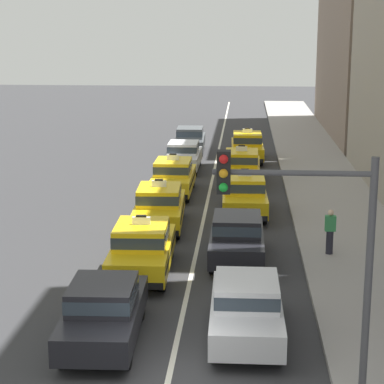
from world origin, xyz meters
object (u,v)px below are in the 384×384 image
Objects in this scene: taxi_left_second at (142,247)px; taxi_right_fourth at (241,166)px; sedan_left_nearest at (104,310)px; sedan_right_nearest at (246,306)px; taxi_right_third at (244,194)px; taxi_right_fifth at (247,146)px; sedan_right_second at (237,236)px; taxi_left_third at (159,206)px; traffic_light_pole at (315,249)px; sedan_left_fifth at (183,155)px; sedan_left_sixth at (190,139)px; taxi_left_fourth at (173,176)px; pedestrian_mid_block at (330,232)px.

taxi_right_fourth is at bearing 77.41° from taxi_left_second.
sedan_left_nearest and sedan_right_nearest have the same top height.
taxi_right_fifth is (0.14, 12.19, 0.00)m from taxi_right_third.
sedan_right_nearest is (3.28, -4.52, -0.03)m from taxi_left_second.
sedan_right_second is at bearing -92.20° from taxi_right_third.
traffic_light_pole is (4.52, -14.49, 2.94)m from taxi_left_third.
sedan_left_nearest is 1.01× the size of sedan_left_fifth.
taxi_right_fourth and taxi_right_fifth have the same top height.
taxi_right_fifth reaches higher than sedan_right_nearest.
taxi_left_third reaches higher than sedan_right_second.
taxi_left_third is at bearing -103.31° from taxi_right_fifth.
sedan_left_nearest is at bearing -105.20° from taxi_right_third.
taxi_left_second is at bearing -89.52° from sedan_left_sixth.
sedan_left_nearest and sedan_left_fifth have the same top height.
taxi_left_second is at bearing 115.95° from traffic_light_pole.
sedan_left_sixth is 0.95× the size of taxi_right_fourth.
taxi_left_second reaches higher than sedan_left_nearest.
taxi_left_fourth is 5.70m from sedan_left_fifth.
taxi_left_third is 15.46m from traffic_light_pole.
pedestrian_mid_block is at bearing 18.77° from taxi_left_second.
sedan_left_fifth is 4.66m from taxi_right_fifth.
taxi_left_second is 1.07× the size of sedan_right_nearest.
sedan_right_nearest is 12.14m from taxi_right_third.
taxi_right_fifth is 29.12m from traffic_light_pole.
taxi_right_third is at bearing -88.52° from taxi_right_fourth.
sedan_right_second is at bearing 64.13° from sedan_left_nearest.
sedan_left_nearest is at bearing -99.98° from taxi_right_fourth.
taxi_right_fifth is (3.52, -2.50, 0.03)m from sedan_left_sixth.
taxi_right_fourth is (-0.16, 6.01, 0.00)m from taxi_right_third.
sedan_left_nearest is 0.94× the size of taxi_left_third.
taxi_left_second is at bearing -99.56° from taxi_right_fifth.
sedan_right_nearest is at bearing -80.91° from sedan_left_fifth.
taxi_right_fifth is (3.42, 14.46, 0.00)m from taxi_left_third.
sedan_left_nearest is at bearing 138.92° from traffic_light_pole.
taxi_left_second is at bearing -112.77° from taxi_right_third.
taxi_right_fourth is 0.82× the size of traffic_light_pole.
sedan_right_second is (3.06, -9.41, -0.03)m from taxi_left_fourth.
sedan_left_sixth is 1.01× the size of sedan_right_nearest.
taxi_right_fourth is 6.20m from taxi_right_fifth.
taxi_right_third is 1.00× the size of taxi_right_fifth.
taxi_left_third is 16.96m from sedan_left_sixth.
taxi_left_third and taxi_left_fourth have the same top height.
taxi_left_third is 3.98m from taxi_right_third.
taxi_right_fourth reaches higher than sedan_right_nearest.
taxi_right_fourth reaches higher than sedan_left_fifth.
sedan_right_second is at bearing -71.96° from taxi_left_fourth.
traffic_light_pole is at bearing -64.05° from taxi_left_second.
taxi_left_second is at bearing -89.49° from taxi_left_fourth.
taxi_left_fourth is 9.48m from taxi_right_fifth.
sedan_left_sixth is (0.06, 27.36, 0.00)m from sedan_left_nearest.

